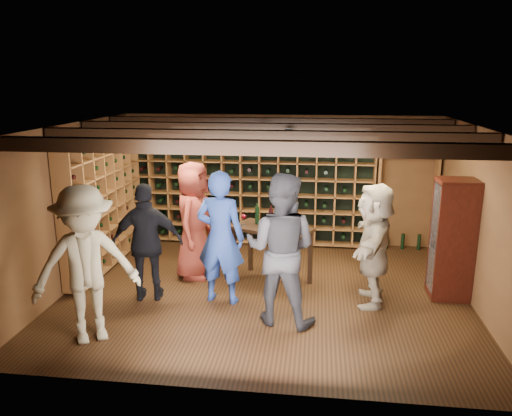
# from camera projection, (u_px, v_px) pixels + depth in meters

# --- Properties ---
(ground) EXTENTS (6.00, 6.00, 0.00)m
(ground) POSITION_uv_depth(u_px,v_px,m) (265.00, 292.00, 7.59)
(ground) COLOR #341D0E
(ground) RESTS_ON ground
(room_shell) EXTENTS (6.00, 6.00, 6.00)m
(room_shell) POSITION_uv_depth(u_px,v_px,m) (266.00, 132.00, 7.03)
(room_shell) COLOR brown
(room_shell) RESTS_ON ground
(wine_rack_back) EXTENTS (4.65, 0.30, 2.20)m
(wine_rack_back) POSITION_uv_depth(u_px,v_px,m) (251.00, 186.00, 9.60)
(wine_rack_back) COLOR brown
(wine_rack_back) RESTS_ON ground
(wine_rack_left) EXTENTS (0.30, 2.65, 2.20)m
(wine_rack_left) POSITION_uv_depth(u_px,v_px,m) (104.00, 201.00, 8.43)
(wine_rack_left) COLOR brown
(wine_rack_left) RESTS_ON ground
(crate_shelf) EXTENTS (1.20, 0.32, 2.07)m
(crate_shelf) POSITION_uv_depth(u_px,v_px,m) (409.00, 168.00, 9.14)
(crate_shelf) COLOR brown
(crate_shelf) RESTS_ON ground
(display_cabinet) EXTENTS (0.55, 0.50, 1.75)m
(display_cabinet) POSITION_uv_depth(u_px,v_px,m) (452.00, 242.00, 7.24)
(display_cabinet) COLOR #3A120B
(display_cabinet) RESTS_ON ground
(man_blue_shirt) EXTENTS (0.77, 0.56, 1.93)m
(man_blue_shirt) POSITION_uv_depth(u_px,v_px,m) (220.00, 237.00, 7.08)
(man_blue_shirt) COLOR navy
(man_blue_shirt) RESTS_ON ground
(man_grey_suit) EXTENTS (1.12, 0.96, 2.01)m
(man_grey_suit) POSITION_uv_depth(u_px,v_px,m) (281.00, 249.00, 6.46)
(man_grey_suit) COLOR black
(man_grey_suit) RESTS_ON ground
(guest_red_floral) EXTENTS (0.70, 0.99, 1.90)m
(guest_red_floral) POSITION_uv_depth(u_px,v_px,m) (194.00, 220.00, 8.00)
(guest_red_floral) COLOR maroon
(guest_red_floral) RESTS_ON ground
(guest_woman_black) EXTENTS (1.07, 0.59, 1.73)m
(guest_woman_black) POSITION_uv_depth(u_px,v_px,m) (147.00, 243.00, 7.17)
(guest_woman_black) COLOR black
(guest_woman_black) RESTS_ON ground
(guest_khaki) EXTENTS (1.46, 1.29, 1.96)m
(guest_khaki) POSITION_uv_depth(u_px,v_px,m) (86.00, 265.00, 5.99)
(guest_khaki) COLOR gray
(guest_khaki) RESTS_ON ground
(guest_beige) EXTENTS (0.71, 1.69, 1.77)m
(guest_beige) POSITION_uv_depth(u_px,v_px,m) (374.00, 244.00, 7.05)
(guest_beige) COLOR gray
(guest_beige) RESTS_ON ground
(tasting_table) EXTENTS (1.34, 1.04, 1.19)m
(tasting_table) POSITION_uv_depth(u_px,v_px,m) (272.00, 234.00, 7.79)
(tasting_table) COLOR black
(tasting_table) RESTS_ON ground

